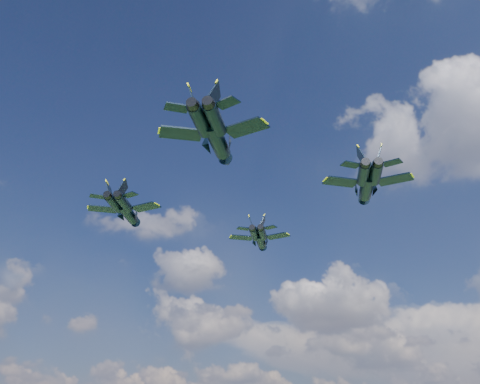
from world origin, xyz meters
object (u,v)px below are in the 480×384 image
(jet_left, at_px, (128,213))
(jet_right, at_px, (366,187))
(jet_lead, at_px, (261,240))
(jet_slot, at_px, (218,141))

(jet_left, xyz_separation_m, jet_right, (32.34, 18.09, 1.63))
(jet_lead, height_order, jet_right, jet_right)
(jet_lead, relative_size, jet_right, 0.84)
(jet_lead, xyz_separation_m, jet_right, (25.68, -7.67, 0.86))
(jet_right, distance_m, jet_slot, 26.59)
(jet_right, height_order, jet_slot, jet_right)
(jet_left, bearing_deg, jet_right, -2.88)
(jet_lead, xyz_separation_m, jet_slot, (18.66, -33.31, 0.47))
(jet_left, height_order, jet_right, jet_right)
(jet_left, relative_size, jet_slot, 0.83)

